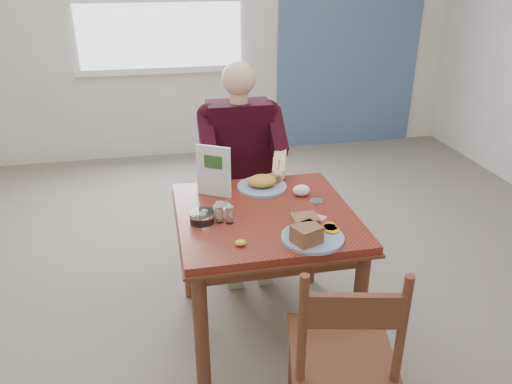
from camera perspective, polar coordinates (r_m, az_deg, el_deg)
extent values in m
plane|color=#6B6457|center=(3.00, 0.95, -15.16)|extent=(6.00, 6.00, 0.00)
plane|color=silver|center=(5.29, -6.40, 19.01)|extent=(5.50, 0.00, 5.50)
cube|color=#475D84|center=(5.65, 10.94, 19.10)|extent=(1.60, 0.02, 2.80)
ellipsoid|color=yellow|center=(2.28, -1.77, -5.83)|extent=(0.06, 0.06, 0.03)
ellipsoid|color=white|center=(2.76, 5.20, 0.20)|extent=(0.11, 0.10, 0.06)
cylinder|color=silver|center=(2.70, 6.91, -1.04)|extent=(0.09, 0.09, 0.01)
cube|color=white|center=(5.30, -10.53, 13.50)|extent=(1.72, 0.04, 0.06)
cube|color=maroon|center=(2.59, 1.07, -2.70)|extent=(0.90, 0.90, 0.04)
cube|color=brown|center=(2.60, 1.06, -3.23)|extent=(0.92, 0.92, 0.01)
cylinder|color=brown|center=(2.43, -6.26, -15.66)|extent=(0.07, 0.07, 0.71)
cylinder|color=brown|center=(2.59, 11.65, -13.16)|extent=(0.07, 0.07, 0.71)
cylinder|color=brown|center=(3.07, -7.78, -6.26)|extent=(0.07, 0.07, 0.71)
cylinder|color=brown|center=(3.19, 6.34, -4.82)|extent=(0.07, 0.07, 0.71)
cube|color=brown|center=(2.30, 3.20, -8.66)|extent=(0.80, 0.03, 0.08)
cube|color=brown|center=(2.96, -0.59, -0.48)|extent=(0.80, 0.03, 0.08)
cube|color=brown|center=(2.58, -7.47, -4.87)|extent=(0.03, 0.80, 0.08)
cube|color=brown|center=(2.73, 9.09, -3.20)|extent=(0.03, 0.80, 0.08)
cylinder|color=brown|center=(3.30, -4.25, -6.27)|extent=(0.04, 0.04, 0.45)
cylinder|color=brown|center=(3.36, 1.88, -5.64)|extent=(0.04, 0.04, 0.45)
cylinder|color=brown|center=(3.61, -5.03, -3.36)|extent=(0.04, 0.04, 0.45)
cylinder|color=brown|center=(3.66, 0.57, -2.84)|extent=(0.04, 0.04, 0.45)
cube|color=brown|center=(3.37, -1.76, -0.90)|extent=(0.42, 0.42, 0.03)
cylinder|color=brown|center=(3.41, -5.32, 3.68)|extent=(0.04, 0.04, 0.50)
cylinder|color=brown|center=(3.47, 0.61, 4.13)|extent=(0.04, 0.04, 0.50)
cube|color=brown|center=(3.40, -2.36, 5.48)|extent=(0.38, 0.03, 0.14)
cylinder|color=brown|center=(2.48, 4.23, -18.65)|extent=(0.05, 0.05, 0.45)
cylinder|color=brown|center=(2.52, 12.86, -18.34)|extent=(0.05, 0.05, 0.45)
cube|color=brown|center=(2.20, 9.59, -17.21)|extent=(0.50, 0.50, 0.03)
cylinder|color=brown|center=(1.89, 5.29, -15.72)|extent=(0.04, 0.04, 0.50)
cylinder|color=brown|center=(1.95, 16.26, -15.28)|extent=(0.04, 0.04, 0.50)
cube|color=brown|center=(1.85, 11.12, -13.21)|extent=(0.38, 0.11, 0.14)
cube|color=tan|center=(3.21, -3.16, -0.77)|extent=(0.13, 0.38, 0.12)
cube|color=tan|center=(3.24, 0.33, -0.46)|extent=(0.13, 0.38, 0.12)
cube|color=tan|center=(3.20, -2.54, -6.99)|extent=(0.10, 0.10, 0.48)
cube|color=tan|center=(3.23, 0.99, -6.61)|extent=(0.10, 0.10, 0.48)
cube|color=black|center=(3.25, -1.94, 5.29)|extent=(0.40, 0.22, 0.58)
sphere|color=black|center=(3.16, -5.43, 8.80)|extent=(0.15, 0.15, 0.15)
sphere|color=black|center=(3.22, 1.39, 9.21)|extent=(0.15, 0.15, 0.15)
cylinder|color=#DDB48C|center=(3.14, -1.95, 10.51)|extent=(0.11, 0.11, 0.08)
sphere|color=#DDB48C|center=(3.11, -1.99, 12.83)|extent=(0.21, 0.21, 0.21)
cube|color=black|center=(3.07, -5.66, 6.39)|extent=(0.09, 0.29, 0.27)
cube|color=black|center=(3.15, 2.37, 6.93)|extent=(0.09, 0.29, 0.27)
sphere|color=black|center=(3.00, -5.34, 3.90)|extent=(0.09, 0.09, 0.09)
sphere|color=black|center=(3.07, 2.85, 4.50)|extent=(0.09, 0.09, 0.09)
cube|color=#DDB48C|center=(2.93, -4.52, 2.69)|extent=(0.14, 0.23, 0.14)
cube|color=#DDB48C|center=(3.00, 2.71, 3.25)|extent=(0.14, 0.23, 0.14)
sphere|color=#DDB48C|center=(2.87, -3.66, 1.43)|extent=(0.08, 0.08, 0.08)
sphere|color=#DDB48C|center=(2.92, 2.55, 1.93)|extent=(0.08, 0.08, 0.08)
cylinder|color=silver|center=(2.90, 2.57, 2.84)|extent=(0.01, 0.05, 0.12)
cylinder|color=white|center=(2.35, 6.47, -5.21)|extent=(0.36, 0.36, 0.02)
cube|color=#B2794F|center=(2.27, 5.81, -4.82)|extent=(0.15, 0.14, 0.08)
cube|color=#B2794F|center=(2.36, 5.60, -3.65)|extent=(0.12, 0.10, 0.08)
cylinder|color=orange|center=(2.40, 8.69, -4.34)|extent=(0.08, 0.08, 0.01)
cylinder|color=orange|center=(2.42, 8.48, -4.07)|extent=(0.09, 0.09, 0.01)
cylinder|color=orange|center=(2.44, 8.27, -3.80)|extent=(0.10, 0.10, 0.01)
cube|color=#F27278|center=(2.46, 7.21, -3.19)|extent=(0.08, 0.08, 0.03)
cylinder|color=white|center=(2.85, 0.69, 0.59)|extent=(0.35, 0.35, 0.02)
ellipsoid|color=yellow|center=(2.83, 0.69, 1.29)|extent=(0.19, 0.17, 0.06)
cube|color=#B2794F|center=(2.88, 1.61, 1.50)|extent=(0.12, 0.09, 0.04)
cylinder|color=white|center=(2.55, -3.87, -2.06)|extent=(0.09, 0.09, 0.05)
cube|color=pink|center=(2.54, -4.10, -1.41)|extent=(0.03, 0.02, 0.02)
cube|color=#6699D8|center=(2.55, -3.60, -1.28)|extent=(0.03, 0.02, 0.02)
cube|color=#EAD159|center=(2.53, -3.86, -1.54)|extent=(0.03, 0.03, 0.02)
cube|color=white|center=(2.55, -4.24, -1.28)|extent=(0.03, 0.02, 0.02)
cylinder|color=white|center=(2.47, -4.24, -2.69)|extent=(0.05, 0.05, 0.07)
cylinder|color=silver|center=(2.45, -4.27, -1.75)|extent=(0.05, 0.05, 0.02)
cylinder|color=white|center=(2.46, -3.03, -2.78)|extent=(0.05, 0.05, 0.07)
cylinder|color=silver|center=(2.44, -3.05, -1.84)|extent=(0.05, 0.05, 0.02)
cylinder|color=white|center=(2.48, -6.20, -2.86)|extent=(0.14, 0.14, 0.06)
cylinder|color=white|center=(2.47, -6.56, -2.55)|extent=(0.04, 0.04, 0.02)
cylinder|color=white|center=(2.49, -5.89, -2.31)|extent=(0.04, 0.04, 0.02)
cylinder|color=white|center=(2.46, -6.11, -2.68)|extent=(0.04, 0.04, 0.02)
cube|color=white|center=(2.71, -4.87, 2.39)|extent=(0.18, 0.11, 0.29)
cube|color=#2D5926|center=(2.68, -4.93, 3.42)|extent=(0.09, 0.06, 0.07)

